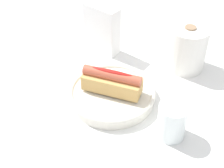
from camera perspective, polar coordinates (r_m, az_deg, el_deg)
The scene contains 6 objects.
ground_plane at distance 0.89m, azimuth -1.34°, elevation -2.35°, with size 2.40×2.40×0.00m, color white.
serving_bowl at distance 0.87m, azimuth 0.00°, elevation -1.74°, with size 0.23×0.23×0.03m.
hotdog_front at distance 0.84m, azimuth 0.00°, elevation 0.40°, with size 0.16×0.10×0.06m.
water_glass at distance 0.78m, azimuth 10.01°, elevation -6.52°, with size 0.07×0.07×0.09m.
paper_towel_roll at distance 0.98m, azimuth 12.64°, elevation 6.01°, with size 0.11×0.11×0.13m.
napkin_box at distance 1.02m, azimuth -1.74°, elevation 9.41°, with size 0.11×0.04×0.15m, color white.
Camera 1 is at (0.42, -0.49, 0.61)m, focal length 53.76 mm.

